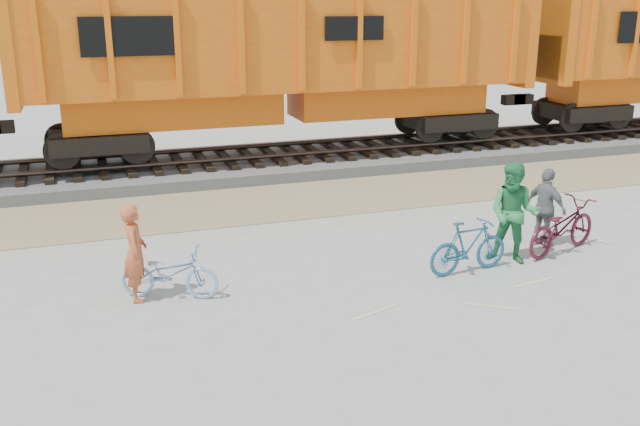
# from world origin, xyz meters

# --- Properties ---
(ground) EXTENTS (120.00, 120.00, 0.00)m
(ground) POSITION_xyz_m (0.00, 0.00, 0.00)
(ground) COLOR #9E9E99
(ground) RESTS_ON ground
(gravel_strip) EXTENTS (120.00, 3.00, 0.02)m
(gravel_strip) POSITION_xyz_m (0.00, 5.50, 0.01)
(gravel_strip) COLOR #93835B
(gravel_strip) RESTS_ON ground
(ballast_bed) EXTENTS (120.00, 4.00, 0.30)m
(ballast_bed) POSITION_xyz_m (0.00, 9.00, 0.15)
(ballast_bed) COLOR slate
(ballast_bed) RESTS_ON ground
(track) EXTENTS (120.00, 2.60, 0.24)m
(track) POSITION_xyz_m (0.00, 9.00, 0.47)
(track) COLOR black
(track) RESTS_ON ballast_bed
(hopper_car_center) EXTENTS (14.00, 3.13, 4.65)m
(hopper_car_center) POSITION_xyz_m (0.44, 9.00, 3.01)
(hopper_car_center) COLOR black
(hopper_car_center) RESTS_ON track
(bicycle_blue) EXTENTS (1.68, 1.13, 0.84)m
(bicycle_blue) POSITION_xyz_m (-3.91, 0.79, 0.42)
(bicycle_blue) COLOR #84ACD6
(bicycle_blue) RESTS_ON ground
(bicycle_teal) EXTENTS (1.63, 0.62, 0.95)m
(bicycle_teal) POSITION_xyz_m (1.16, 0.19, 0.48)
(bicycle_teal) COLOR #1A5372
(bicycle_teal) RESTS_ON ground
(bicycle_maroon) EXTENTS (2.03, 1.26, 1.01)m
(bicycle_maroon) POSITION_xyz_m (3.34, 0.53, 0.50)
(bicycle_maroon) COLOR #511323
(bicycle_maroon) RESTS_ON ground
(person_solo) EXTENTS (0.42, 0.60, 1.58)m
(person_solo) POSITION_xyz_m (-4.41, 0.89, 0.79)
(person_solo) COLOR #B6502B
(person_solo) RESTS_ON ground
(person_man) EXTENTS (1.14, 1.13, 1.85)m
(person_man) POSITION_xyz_m (2.16, 0.39, 0.93)
(person_man) COLOR #277C43
(person_man) RESTS_ON ground
(person_woman) EXTENTS (0.60, 0.97, 1.54)m
(person_woman) POSITION_xyz_m (3.24, 0.93, 0.77)
(person_woman) COLOR slate
(person_woman) RESTS_ON ground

